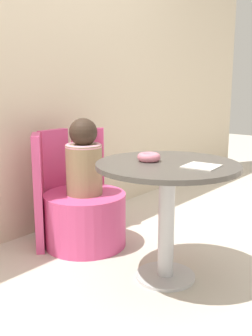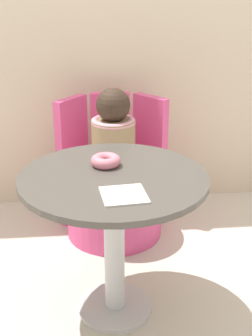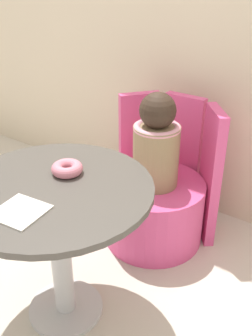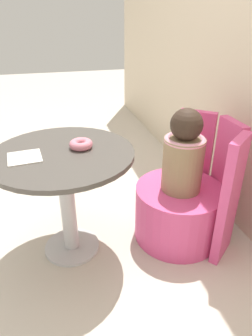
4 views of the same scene
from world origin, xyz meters
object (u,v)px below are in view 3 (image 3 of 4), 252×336
child_figure (156,144)px  tub_chair (154,211)px  round_table (57,217)px  donut (67,168)px

child_figure → tub_chair: bearing=180.0°
round_table → child_figure: 0.66m
tub_chair → donut: donut is taller
tub_chair → child_figure: (0.00, 0.00, 0.39)m
round_table → tub_chair: (0.04, 0.65, -0.33)m
child_figure → donut: (-0.07, -0.55, 0.09)m
round_table → donut: size_ratio=6.09×
child_figure → donut: bearing=-97.1°
round_table → donut: bearing=103.5°
round_table → child_figure: bearing=86.1°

